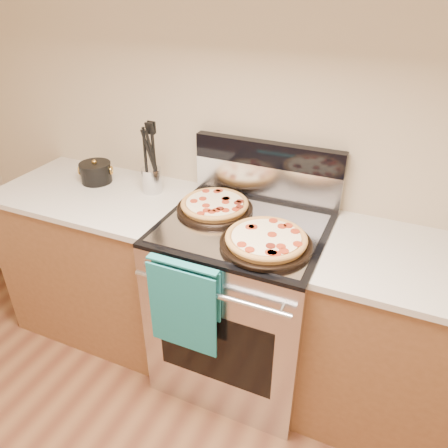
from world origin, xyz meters
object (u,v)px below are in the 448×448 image
at_px(pepperoni_pizza_back, 215,206).
at_px(utensil_crock, 152,180).
at_px(pepperoni_pizza_front, 266,240).
at_px(range_body, 242,304).
at_px(saucepan, 96,173).

relative_size(pepperoni_pizza_back, utensil_crock, 2.77).
bearing_deg(utensil_crock, pepperoni_pizza_front, -21.08).
bearing_deg(pepperoni_pizza_back, range_body, -21.25).
distance_m(pepperoni_pizza_front, saucepan, 1.12).
bearing_deg(utensil_crock, range_body, -14.77).
bearing_deg(pepperoni_pizza_front, range_body, 139.48).
distance_m(range_body, utensil_crock, 0.80).
bearing_deg(saucepan, pepperoni_pizza_back, -4.80).
bearing_deg(range_body, utensil_crock, 165.23).
height_order(pepperoni_pizza_back, pepperoni_pizza_front, pepperoni_pizza_front).
relative_size(range_body, saucepan, 5.38).
height_order(range_body, pepperoni_pizza_front, pepperoni_pizza_front).
height_order(range_body, utensil_crock, utensil_crock).
distance_m(range_body, saucepan, 1.08).
xyz_separation_m(pepperoni_pizza_back, saucepan, (-0.76, 0.06, 0.01)).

